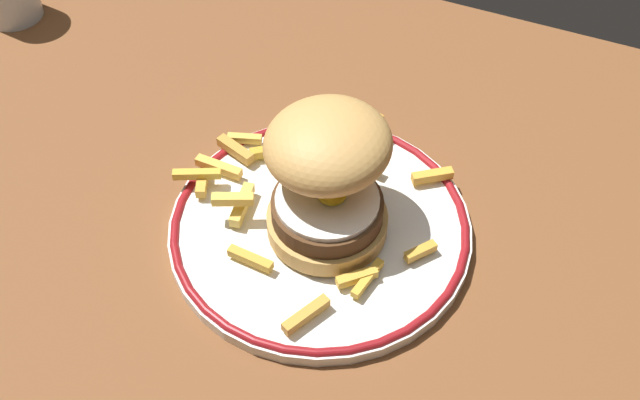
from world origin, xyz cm
name	(u,v)px	position (x,y,z in cm)	size (l,w,h in cm)	color
ground_plane	(267,240)	(0.00, 0.00, -2.00)	(116.74, 80.78, 4.00)	brown
dinner_plate	(320,227)	(4.79, 1.36, 0.84)	(27.30, 27.30, 1.60)	white
burger	(327,173)	(5.10, 2.24, 7.25)	(15.59, 15.55, 11.13)	tan
fries_pile	(290,194)	(1.16, 2.75, 2.34)	(25.13, 24.73, 2.76)	gold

